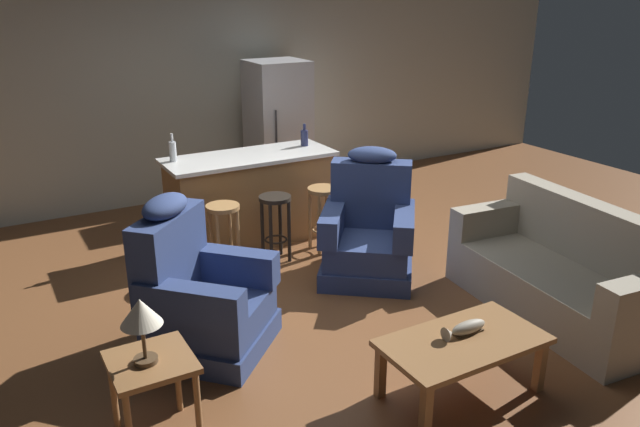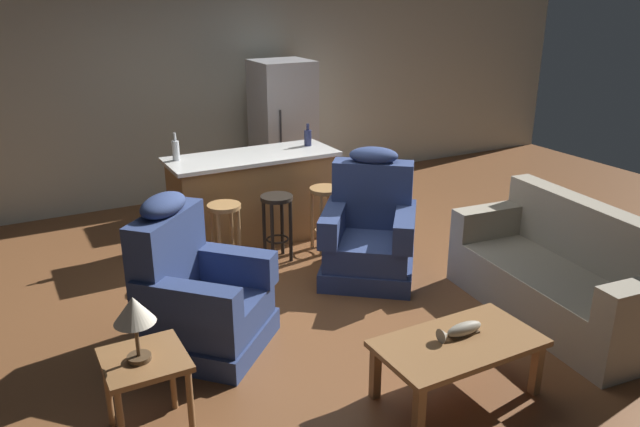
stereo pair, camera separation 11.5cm
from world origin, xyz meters
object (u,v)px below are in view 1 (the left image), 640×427
recliner_near_lamp (199,297)px  bar_stool_middle (275,216)px  couch (562,275)px  bottle_tall_green (173,151)px  bar_stool_right (323,207)px  fish_figurine (465,329)px  bottle_short_amber (304,137)px  end_table (152,374)px  recliner_near_island (368,232)px  refrigerator (278,131)px  kitchen_island (251,198)px  coffee_table (463,346)px  bar_stool_left (224,226)px  table_lamp (141,315)px

recliner_near_lamp → bar_stool_middle: size_ratio=1.76×
couch → bottle_tall_green: bottle_tall_green is taller
bar_stool_middle → bar_stool_right: size_ratio=1.00×
couch → recliner_near_lamp: 2.99m
fish_figurine → couch: couch is taller
bar_stool_middle → bottle_short_amber: (0.71, 0.70, 0.57)m
bottle_short_amber → end_table: bearing=-132.3°
bar_stool_right → fish_figurine: bearing=-98.5°
recliner_near_island → refrigerator: (0.30, 2.55, 0.46)m
kitchen_island → bar_stool_middle: 0.63m
coffee_table → end_table: 2.00m
end_table → kitchen_island: size_ratio=0.31×
bottle_short_amber → recliner_near_lamp: bearing=-135.5°
bar_stool_middle → refrigerator: refrigerator is taller
coffee_table → bar_stool_middle: bar_stool_middle is taller
coffee_table → bar_stool_left: size_ratio=1.62×
bar_stool_middle → bottle_tall_green: bearing=133.9°
recliner_near_lamp → bar_stool_left: bearing=106.5°
recliner_near_lamp → bottle_tall_green: size_ratio=4.22×
end_table → bottle_tall_green: (1.04, 2.83, 0.60)m
refrigerator → bottle_short_amber: (-0.22, -1.13, 0.16)m
bar_stool_middle → bottle_short_amber: bottle_short_amber is taller
end_table → kitchen_island: kitchen_island is taller
bar_stool_middle → bottle_tall_green: 1.23m
bar_stool_left → refrigerator: size_ratio=0.39×
couch → recliner_near_lamp: bearing=-13.6°
coffee_table → couch: (1.50, 0.46, -0.02)m
recliner_near_island → table_lamp: 2.83m
bar_stool_left → fish_figurine: bearing=-74.6°
bar_stool_middle → refrigerator: 2.09m
couch → recliner_near_lamp: (-2.82, 0.98, 0.08)m
coffee_table → couch: 1.57m
couch → refrigerator: refrigerator is taller
bar_stool_left → kitchen_island: bearing=48.5°
recliner_near_island → bottle_tall_green: 2.14m
recliner_near_lamp → bar_stool_right: size_ratio=1.76×
table_lamp → refrigerator: 4.77m
recliner_near_lamp → end_table: recliner_near_lamp is taller
fish_figurine → bar_stool_right: (0.38, 2.57, 0.01)m
fish_figurine → couch: (1.46, 0.41, -0.12)m
kitchen_island → bar_stool_right: bearing=-49.7°
kitchen_island → refrigerator: bearing=52.5°
couch → bar_stool_left: bearing=-39.3°
refrigerator → table_lamp: bearing=-125.3°
recliner_near_lamp → table_lamp: 1.17m
refrigerator → bottle_tall_green: 1.99m
recliner_near_lamp → recliner_near_island: same height
refrigerator → bottle_short_amber: refrigerator is taller
bar_stool_middle → kitchen_island: bearing=88.9°
bar_stool_middle → bottle_tall_green: (-0.75, 0.78, 0.59)m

